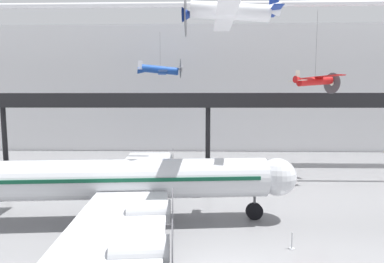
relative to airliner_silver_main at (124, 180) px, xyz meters
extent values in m
cube|color=white|center=(6.85, 34.32, 8.13)|extent=(140.00, 3.00, 22.80)
cube|color=black|center=(6.85, 20.90, 5.43)|extent=(110.00, 3.20, 0.90)
cube|color=black|center=(6.85, 19.36, 6.43)|extent=(110.00, 0.12, 1.10)
cylinder|color=black|center=(-23.40, 21.86, 0.86)|extent=(0.70, 0.70, 8.25)
cylinder|color=black|center=(6.85, 21.86, 0.86)|extent=(0.70, 0.70, 8.25)
cylinder|color=silver|center=(6.85, 12.59, 16.46)|extent=(120.00, 0.60, 0.60)
cylinder|color=silver|center=(0.10, 0.01, 0.07)|extent=(21.29, 4.78, 2.95)
sphere|color=silver|center=(11.60, 1.02, 0.07)|extent=(2.89, 2.89, 2.89)
cube|color=#0F4C33|center=(0.10, 0.01, 0.36)|extent=(19.83, 4.71, 0.27)
cube|color=silver|center=(0.12, 8.27, -0.59)|extent=(6.07, 13.88, 0.28)
cube|color=silver|center=(1.55, -8.12, -0.59)|extent=(6.07, 13.88, 0.28)
cylinder|color=silver|center=(1.85, 5.44, -0.54)|extent=(2.57, 1.62, 1.41)
cylinder|color=#4C4C51|center=(3.19, 5.55, -0.54)|extent=(0.29, 2.68, 2.69)
cylinder|color=silver|center=(1.44, 10.01, -0.54)|extent=(2.57, 1.62, 1.41)
cylinder|color=#4C4C51|center=(2.79, 10.13, -0.54)|extent=(0.29, 2.68, 2.69)
cylinder|color=silver|center=(2.76, -5.03, -0.54)|extent=(2.57, 1.62, 1.41)
cylinder|color=#4C4C51|center=(4.11, -4.91, -0.54)|extent=(0.29, 2.68, 2.69)
cylinder|color=silver|center=(3.16, -9.61, -0.54)|extent=(2.57, 1.62, 1.41)
cylinder|color=#4C4C51|center=(4.51, -9.49, -0.54)|extent=(0.29, 2.68, 2.69)
cylinder|color=#4C4C51|center=(9.88, 0.87, -2.01)|extent=(0.20, 0.20, 1.21)
cylinder|color=black|center=(9.88, 0.87, -2.62)|extent=(1.33, 0.49, 1.30)
cylinder|color=#4C4C51|center=(0.14, 2.38, -2.01)|extent=(0.20, 0.20, 1.21)
cylinder|color=black|center=(0.14, 2.38, -2.62)|extent=(1.33, 0.49, 1.30)
cylinder|color=#4C4C51|center=(0.55, -2.32, -2.01)|extent=(0.20, 0.20, 1.21)
cylinder|color=black|center=(0.55, -2.32, -2.62)|extent=(1.33, 0.49, 1.30)
cylinder|color=#1E4CAD|center=(-0.31, 23.99, 10.58)|extent=(5.60, 1.89, 1.58)
cone|color=white|center=(2.51, 24.39, 10.82)|extent=(1.03, 1.13, 1.01)
cylinder|color=#4C4C51|center=(2.70, 24.42, 10.84)|extent=(0.45, 2.90, 2.92)
cone|color=#1E4CAD|center=(-2.93, 23.61, 10.36)|extent=(1.65, 1.16, 1.08)
cube|color=#1E4CAD|center=(0.02, 24.04, 10.24)|extent=(2.47, 8.30, 0.10)
cube|color=white|center=(-3.25, 23.57, 11.25)|extent=(0.66, 0.15, 1.35)
cube|color=white|center=(-3.25, 23.57, 10.58)|extent=(1.07, 2.99, 0.06)
cylinder|color=slate|center=(-0.31, 23.99, 13.65)|extent=(0.04, 0.04, 5.02)
cylinder|color=silver|center=(7.88, 1.44, 12.47)|extent=(5.97, 1.28, 1.59)
cone|color=navy|center=(4.79, 1.47, 12.27)|extent=(0.99, 1.11, 1.10)
cylinder|color=#4C4C51|center=(4.58, 1.47, 12.26)|extent=(0.07, 3.17, 3.17)
cone|color=silver|center=(10.75, 1.41, 12.65)|extent=(1.65, 1.05, 1.14)
cube|color=silver|center=(7.52, 1.44, 12.10)|extent=(1.52, 8.92, 0.10)
cube|color=navy|center=(11.11, 1.41, 13.20)|extent=(0.72, 0.07, 1.46)
cube|color=navy|center=(11.11, 1.41, 12.47)|extent=(0.75, 3.18, 0.06)
cylinder|color=red|center=(18.83, 13.37, 8.14)|extent=(4.62, 2.67, 1.28)
cone|color=silver|center=(21.03, 14.30, 7.96)|extent=(1.03, 1.08, 0.85)
cylinder|color=#4C4C51|center=(21.19, 14.36, 7.95)|extent=(0.99, 2.28, 2.46)
cone|color=red|center=(16.78, 12.50, 8.31)|extent=(1.49, 1.24, 0.89)
cube|color=red|center=(19.09, 13.48, 8.59)|extent=(3.71, 6.79, 0.10)
cube|color=silver|center=(16.53, 12.39, 8.71)|extent=(0.54, 0.27, 1.13)
cube|color=silver|center=(16.53, 12.39, 8.14)|extent=(1.47, 2.48, 0.06)
cylinder|color=slate|center=(18.83, 13.37, 12.33)|extent=(0.04, 0.04, 7.43)
cylinder|color=#B2B5BA|center=(11.36, -3.75, -3.25)|extent=(0.36, 0.36, 0.04)
cylinder|color=#B2B5BA|center=(11.36, -3.75, -2.75)|extent=(0.07, 0.07, 0.95)
sphere|color=#B2B5BA|center=(11.36, -3.75, -2.24)|extent=(0.10, 0.10, 0.10)
camera|label=1|loc=(5.65, -21.59, 5.79)|focal=28.00mm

